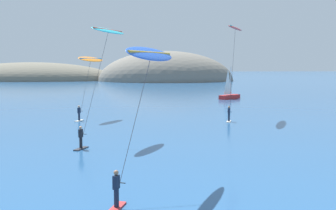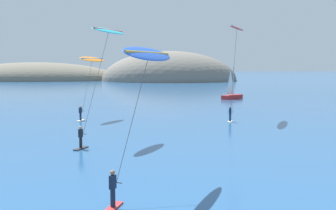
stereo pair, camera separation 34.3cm
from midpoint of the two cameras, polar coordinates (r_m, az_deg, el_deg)
headland_island at (r=151.18m, az=-7.23°, el=3.30°), size 102.91×37.11×20.91m
sailboat_near at (r=75.07m, az=8.94°, el=1.33°), size 4.84×4.93×5.70m
kitesurfer_blue at (r=21.34m, az=-2.51°, el=5.58°), size 3.61×7.45×7.20m
kitesurfer_cyan at (r=34.71m, az=-8.04°, el=8.85°), size 3.88×7.44×9.26m
kitesurfer_red at (r=48.19m, az=9.44°, el=9.34°), size 3.42×6.90×10.43m
kitesurfer_orange at (r=48.28m, az=-10.15°, el=5.53°), size 3.34×5.38×7.10m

